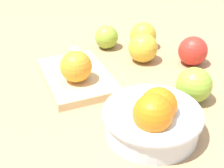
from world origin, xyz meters
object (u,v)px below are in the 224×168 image
at_px(bowl, 153,117).
at_px(orange_on_board, 76,67).
at_px(apple_front_right_3, 107,37).
at_px(knife, 80,60).
at_px(cutting_board, 77,77).
at_px(apple_front_right, 143,48).
at_px(apple_front_center, 193,51).
at_px(apple_front_right_2, 143,35).
at_px(apple_front_left, 194,85).

relative_size(bowl, orange_on_board, 2.53).
bearing_deg(apple_front_right_3, knife, 120.06).
distance_m(orange_on_board, knife, 0.10).
distance_m(bowl, apple_front_right_3, 0.41).
distance_m(cutting_board, orange_on_board, 0.06).
distance_m(orange_on_board, apple_front_right_3, 0.24).
bearing_deg(knife, apple_front_right, -108.98).
height_order(apple_front_center, apple_front_right, apple_front_right).
bearing_deg(apple_front_right, apple_front_right_2, -38.68).
relative_size(apple_front_left, apple_front_center, 1.00).
bearing_deg(apple_front_right_3, bowl, 159.48).
bearing_deg(apple_front_right, apple_front_left, 172.27).
relative_size(knife, apple_front_right_3, 2.19).
bearing_deg(apple_front_center, knife, 61.55).
height_order(knife, apple_front_right, apple_front_right).
distance_m(bowl, knife, 0.31).
distance_m(cutting_board, apple_front_right_2, 0.27).
bearing_deg(bowl, apple_front_left, -75.28).
bearing_deg(apple_front_center, orange_on_board, 78.84).
bearing_deg(apple_front_center, cutting_board, 72.54).
xyz_separation_m(cutting_board, apple_front_right_2, (0.06, -0.26, 0.03)).
relative_size(knife, apple_front_right, 1.92).
bearing_deg(apple_front_right, apple_front_right_3, 14.71).
xyz_separation_m(apple_front_left, apple_front_center, (0.13, -0.13, -0.00)).
height_order(bowl, apple_front_center, bowl).
xyz_separation_m(bowl, orange_on_board, (0.23, 0.04, 0.02)).
bearing_deg(apple_front_right_2, cutting_board, 104.01).
bearing_deg(bowl, apple_front_right, -35.19).
relative_size(apple_front_right_2, apple_front_right_3, 1.13).
bearing_deg(cutting_board, apple_front_right, -92.25).
distance_m(apple_front_right, apple_front_right_2, 0.09).
height_order(cutting_board, apple_front_center, apple_front_center).
height_order(apple_front_right, apple_front_right_3, apple_front_right).
bearing_deg(apple_front_right_2, orange_on_board, 109.44).
relative_size(apple_front_left, apple_front_right_2, 0.99).
relative_size(orange_on_board, apple_front_right, 0.92).
bearing_deg(bowl, apple_front_center, -59.30).
xyz_separation_m(bowl, cutting_board, (0.26, 0.02, -0.03)).
distance_m(cutting_board, apple_front_right, 0.20).
distance_m(apple_front_left, apple_front_right_3, 0.34).
xyz_separation_m(apple_front_right, apple_front_right_2, (0.07, -0.06, -0.00)).
height_order(orange_on_board, apple_front_center, orange_on_board).
distance_m(apple_front_left, apple_front_right, 0.22).
distance_m(bowl, apple_front_left, 0.15).
relative_size(apple_front_left, apple_front_right_3, 1.12).
distance_m(orange_on_board, apple_front_center, 0.32).
relative_size(orange_on_board, knife, 0.48).
bearing_deg(apple_front_right_3, apple_front_right, -165.29).
bearing_deg(bowl, orange_on_board, 9.58).
xyz_separation_m(apple_front_left, apple_front_right_3, (0.34, 0.01, -0.00)).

